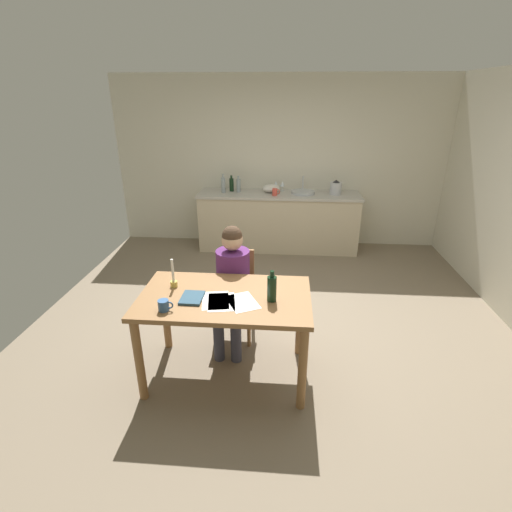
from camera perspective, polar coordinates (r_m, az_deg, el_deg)
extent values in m
cube|color=#7A6B56|center=(4.23, 2.39, -10.24)|extent=(5.20, 5.20, 0.04)
cube|color=beige|center=(6.22, 3.62, 13.74)|extent=(5.20, 0.12, 2.60)
cube|color=beige|center=(6.07, 3.34, 5.07)|extent=(2.45, 0.60, 0.86)
cube|color=#B7B2A8|center=(5.95, 3.44, 9.19)|extent=(2.49, 0.64, 0.04)
cube|color=olive|center=(3.14, -4.69, -6.23)|extent=(1.40, 0.82, 0.04)
cylinder|color=olive|center=(3.24, -17.11, -14.69)|extent=(0.07, 0.07, 0.75)
cylinder|color=olive|center=(3.04, 6.97, -16.42)|extent=(0.07, 0.07, 0.75)
cylinder|color=olive|center=(3.77, -13.39, -8.34)|extent=(0.07, 0.07, 0.75)
cylinder|color=olive|center=(3.61, 6.61, -9.37)|extent=(0.07, 0.07, 0.75)
cube|color=olive|center=(3.79, -3.33, -5.76)|extent=(0.41, 0.41, 0.04)
cube|color=olive|center=(3.86, -2.94, -1.72)|extent=(0.36, 0.04, 0.40)
cylinder|color=olive|center=(3.81, -6.24, -10.03)|extent=(0.04, 0.04, 0.47)
cylinder|color=olive|center=(3.75, -1.07, -10.41)|extent=(0.04, 0.04, 0.47)
cylinder|color=olive|center=(4.09, -5.22, -7.46)|extent=(0.04, 0.04, 0.47)
cylinder|color=olive|center=(4.04, -0.44, -7.77)|extent=(0.04, 0.04, 0.47)
cylinder|color=#592666|center=(3.67, -3.45, -2.85)|extent=(0.33, 0.33, 0.50)
sphere|color=#D8AD8C|center=(3.53, -3.59, 2.42)|extent=(0.20, 0.20, 0.20)
sphere|color=#473323|center=(3.52, -3.60, 3.03)|extent=(0.19, 0.19, 0.19)
cylinder|color=#383847|center=(3.64, -5.11, -7.62)|extent=(0.14, 0.38, 0.13)
cylinder|color=#383847|center=(3.61, -5.58, -12.23)|extent=(0.10, 0.10, 0.45)
cylinder|color=#383847|center=(3.61, -2.60, -7.79)|extent=(0.14, 0.38, 0.13)
cylinder|color=#383847|center=(3.58, -3.01, -12.43)|extent=(0.10, 0.10, 0.45)
cylinder|color=#33598C|center=(2.98, -13.69, -7.19)|extent=(0.08, 0.08, 0.09)
torus|color=#33598C|center=(2.96, -12.84, -7.18)|extent=(0.06, 0.01, 0.06)
cylinder|color=gold|center=(3.32, -12.18, -4.11)|extent=(0.06, 0.06, 0.05)
cylinder|color=white|center=(3.27, -12.37, -2.13)|extent=(0.02, 0.02, 0.20)
cube|color=#2B4A5F|center=(3.11, -9.56, -6.19)|extent=(0.17, 0.22, 0.02)
cube|color=white|center=(3.03, -2.05, -6.89)|extent=(0.32, 0.36, 0.00)
cube|color=white|center=(3.04, -5.18, -6.87)|extent=(0.26, 0.33, 0.00)
cube|color=white|center=(3.07, -6.07, -6.62)|extent=(0.26, 0.33, 0.00)
cylinder|color=black|center=(3.00, 2.38, -4.94)|extent=(0.07, 0.07, 0.21)
cylinder|color=black|center=(2.94, 2.42, -2.72)|extent=(0.03, 0.03, 0.05)
cylinder|color=#B2B7BC|center=(5.94, 7.04, 9.45)|extent=(0.36, 0.36, 0.04)
cylinder|color=silver|center=(6.08, 7.04, 10.71)|extent=(0.02, 0.02, 0.24)
cylinder|color=#8C999E|center=(5.97, -4.92, 10.52)|extent=(0.06, 0.06, 0.23)
cylinder|color=#8C999E|center=(5.94, -4.97, 11.87)|extent=(0.03, 0.03, 0.06)
cylinder|color=black|center=(6.05, -3.68, 10.59)|extent=(0.07, 0.07, 0.20)
cylinder|color=black|center=(6.03, -3.71, 11.73)|extent=(0.03, 0.03, 0.05)
cylinder|color=#8C999E|center=(5.99, -2.64, 10.47)|extent=(0.06, 0.06, 0.20)
cylinder|color=#8C999E|center=(5.96, -2.66, 11.64)|extent=(0.03, 0.03, 0.05)
ellipsoid|color=white|center=(5.99, 2.29, 10.09)|extent=(0.26, 0.26, 0.12)
cylinder|color=#B7BABF|center=(5.97, 11.84, 9.88)|extent=(0.18, 0.18, 0.18)
cone|color=#262628|center=(5.95, 11.93, 10.91)|extent=(0.11, 0.11, 0.04)
cylinder|color=silver|center=(6.09, 3.95, 9.72)|extent=(0.06, 0.06, 0.00)
cylinder|color=silver|center=(6.08, 3.96, 10.05)|extent=(0.01, 0.01, 0.07)
cone|color=silver|center=(6.06, 3.98, 10.74)|extent=(0.07, 0.07, 0.08)
cylinder|color=silver|center=(6.09, 2.97, 9.74)|extent=(0.06, 0.06, 0.00)
cylinder|color=silver|center=(6.08, 2.98, 10.08)|extent=(0.01, 0.01, 0.07)
cone|color=silver|center=(6.07, 2.99, 10.77)|extent=(0.07, 0.07, 0.08)
cylinder|color=#D84C3F|center=(5.79, 2.82, 9.56)|extent=(0.08, 0.08, 0.11)
torus|color=#D84C3F|center=(5.79, 3.26, 9.60)|extent=(0.07, 0.01, 0.07)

